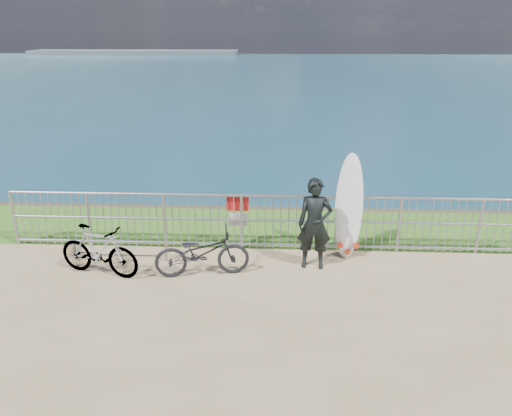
# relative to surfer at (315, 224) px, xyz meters

# --- Properties ---
(grass_strip) EXTENTS (120.00, 120.00, 0.00)m
(grass_strip) POSITION_rel_surfer_xyz_m (-0.85, 1.80, -0.82)
(grass_strip) COLOR #30641B
(grass_strip) RESTS_ON ground
(seascape) EXTENTS (260.00, 260.00, 5.00)m
(seascape) POSITION_rel_surfer_xyz_m (-44.60, 146.59, -4.86)
(seascape) COLOR brown
(seascape) RESTS_ON ground
(railing) EXTENTS (10.06, 0.10, 1.13)m
(railing) POSITION_rel_surfer_xyz_m (-0.84, 0.70, -0.25)
(railing) COLOR gray
(railing) RESTS_ON ground
(surfer) EXTENTS (0.63, 0.44, 1.65)m
(surfer) POSITION_rel_surfer_xyz_m (0.00, 0.00, 0.00)
(surfer) COLOR black
(surfer) RESTS_ON ground
(surfboard) EXTENTS (0.58, 0.53, 1.96)m
(surfboard) POSITION_rel_surfer_xyz_m (0.66, 0.54, 0.08)
(surfboard) COLOR silver
(surfboard) RESTS_ON ground
(bicycle_near) EXTENTS (1.71, 0.87, 0.86)m
(bicycle_near) POSITION_rel_surfer_xyz_m (-1.95, -0.43, -0.40)
(bicycle_near) COLOR black
(bicycle_near) RESTS_ON ground
(bicycle_far) EXTENTS (1.59, 0.82, 0.92)m
(bicycle_far) POSITION_rel_surfer_xyz_m (-3.75, -0.50, -0.37)
(bicycle_far) COLOR black
(bicycle_far) RESTS_ON ground
(bike_rack) EXTENTS (1.93, 0.05, 0.40)m
(bike_rack) POSITION_rel_surfer_xyz_m (-3.57, 0.08, -0.50)
(bike_rack) COLOR gray
(bike_rack) RESTS_ON ground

